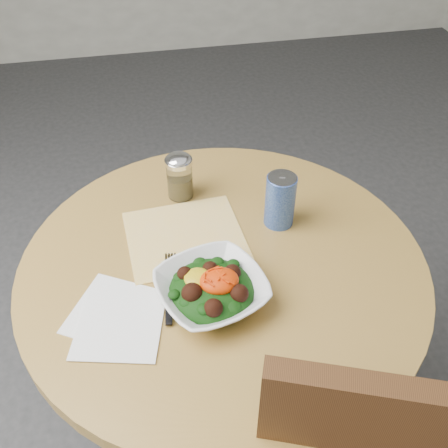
% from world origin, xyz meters
% --- Properties ---
extents(ground, '(6.00, 6.00, 0.00)m').
position_xyz_m(ground, '(0.00, 0.00, 0.00)').
color(ground, '#303033').
rests_on(ground, ground).
extents(table, '(0.90, 0.90, 0.75)m').
position_xyz_m(table, '(0.00, 0.00, 0.55)').
color(table, black).
rests_on(table, ground).
extents(cloth_napkin, '(0.28, 0.26, 0.00)m').
position_xyz_m(cloth_napkin, '(-0.07, 0.09, 0.75)').
color(cloth_napkin, '#F4AB0C').
rests_on(cloth_napkin, table).
extents(paper_napkins, '(0.22, 0.25, 0.00)m').
position_xyz_m(paper_napkins, '(-0.24, -0.12, 0.75)').
color(paper_napkins, white).
rests_on(paper_napkins, table).
extents(salad_bowl, '(0.27, 0.27, 0.08)m').
position_xyz_m(salad_bowl, '(-0.05, -0.11, 0.78)').
color(salad_bowl, white).
rests_on(salad_bowl, table).
extents(fork, '(0.05, 0.20, 0.00)m').
position_xyz_m(fork, '(-0.13, -0.06, 0.76)').
color(fork, black).
rests_on(fork, table).
extents(spice_shaker, '(0.07, 0.07, 0.12)m').
position_xyz_m(spice_shaker, '(-0.06, 0.24, 0.81)').
color(spice_shaker, silver).
rests_on(spice_shaker, table).
extents(beverage_can, '(0.07, 0.07, 0.14)m').
position_xyz_m(beverage_can, '(0.16, 0.10, 0.82)').
color(beverage_can, navy).
rests_on(beverage_can, table).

